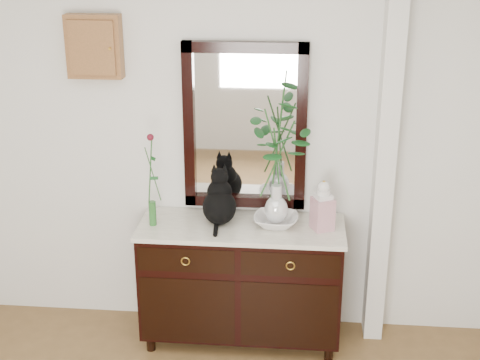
# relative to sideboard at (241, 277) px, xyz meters

# --- Properties ---
(wall_back) EXTENTS (3.60, 0.04, 2.70)m
(wall_back) POSITION_rel_sideboard_xyz_m (-0.10, 0.25, 0.88)
(wall_back) COLOR silver
(wall_back) RESTS_ON ground
(pilaster) EXTENTS (0.12, 0.20, 2.70)m
(pilaster) POSITION_rel_sideboard_xyz_m (0.90, 0.17, 0.88)
(pilaster) COLOR silver
(pilaster) RESTS_ON ground
(sideboard) EXTENTS (1.33, 0.52, 0.82)m
(sideboard) POSITION_rel_sideboard_xyz_m (0.00, 0.00, 0.00)
(sideboard) COLOR black
(sideboard) RESTS_ON ground
(wall_mirror) EXTENTS (0.80, 0.06, 1.10)m
(wall_mirror) POSITION_rel_sideboard_xyz_m (-0.00, 0.24, 0.97)
(wall_mirror) COLOR black
(wall_mirror) RESTS_ON wall_back
(key_cabinet) EXTENTS (0.35, 0.10, 0.40)m
(key_cabinet) POSITION_rel_sideboard_xyz_m (-0.95, 0.21, 1.48)
(key_cabinet) COLOR brown
(key_cabinet) RESTS_ON wall_back
(cat) EXTENTS (0.28, 0.33, 0.36)m
(cat) POSITION_rel_sideboard_xyz_m (-0.15, 0.04, 0.55)
(cat) COLOR black
(cat) RESTS_ON sideboard
(lotus_bowl) EXTENTS (0.31, 0.31, 0.07)m
(lotus_bowl) POSITION_rel_sideboard_xyz_m (0.22, 0.02, 0.41)
(lotus_bowl) COLOR white
(lotus_bowl) RESTS_ON sideboard
(vase_branches) EXTENTS (0.48, 0.48, 0.91)m
(vase_branches) POSITION_rel_sideboard_xyz_m (0.22, 0.02, 0.85)
(vase_branches) COLOR silver
(vase_branches) RESTS_ON lotus_bowl
(bud_vase_rose) EXTENTS (0.09, 0.09, 0.63)m
(bud_vase_rose) POSITION_rel_sideboard_xyz_m (-0.57, -0.04, 0.69)
(bud_vase_rose) COLOR #2A682A
(bud_vase_rose) RESTS_ON sideboard
(ginger_jar) EXTENTS (0.16, 0.16, 0.33)m
(ginger_jar) POSITION_rel_sideboard_xyz_m (0.52, -0.00, 0.54)
(ginger_jar) COLOR silver
(ginger_jar) RESTS_ON sideboard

